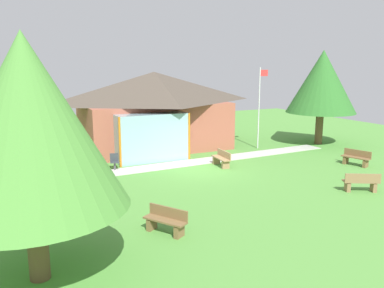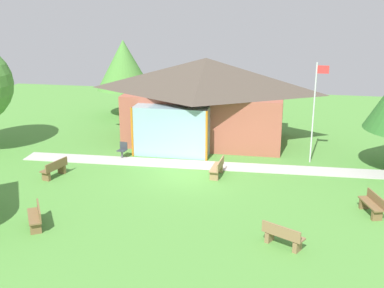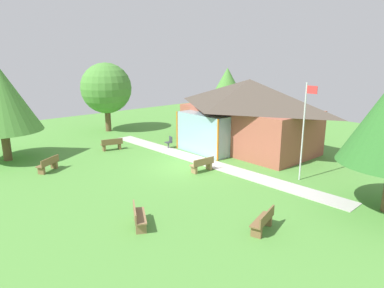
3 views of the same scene
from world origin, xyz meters
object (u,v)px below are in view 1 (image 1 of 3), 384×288
(bench_rear_near_path, at_px, (222,159))
(tree_lawn_corner, at_px, (28,123))
(flagpole, at_px, (260,104))
(bench_lawn_far_right, at_px, (356,158))
(bench_front_left, at_px, (166,221))
(pavilion, at_px, (155,109))
(tree_east_hedge, at_px, (322,82))
(bench_mid_left, at_px, (82,186))
(bench_front_right, at_px, (361,183))
(tree_behind_pavilion_left, at_px, (35,90))
(patio_chair_west, at_px, (115,162))

(bench_rear_near_path, relative_size, tree_lawn_corner, 0.25)
(flagpole, bearing_deg, bench_lawn_far_right, -70.49)
(bench_front_left, bearing_deg, tree_lawn_corner, 74.70)
(bench_lawn_far_right, bearing_deg, bench_rear_near_path, 48.44)
(pavilion, bearing_deg, tree_east_hedge, -17.31)
(bench_mid_left, bearing_deg, tree_east_hedge, -61.76)
(bench_lawn_far_right, distance_m, tree_lawn_corner, 17.64)
(bench_front_right, bearing_deg, tree_lawn_corner, -144.83)
(bench_front_right, height_order, tree_behind_pavilion_left, tree_behind_pavilion_left)
(tree_lawn_corner, relative_size, tree_behind_pavilion_left, 1.13)
(patio_chair_west, height_order, tree_behind_pavilion_left, tree_behind_pavilion_left)
(bench_mid_left, bearing_deg, bench_rear_near_path, -63.36)
(bench_front_right, relative_size, tree_behind_pavilion_left, 0.28)
(pavilion, xyz_separation_m, bench_front_left, (-4.31, -12.43, -2.18))
(bench_lawn_far_right, relative_size, tree_behind_pavilion_left, 0.29)
(bench_lawn_far_right, bearing_deg, tree_lawn_corner, 89.10)
(bench_rear_near_path, bearing_deg, bench_front_left, 141.63)
(bench_mid_left, relative_size, bench_rear_near_path, 1.03)
(bench_rear_near_path, xyz_separation_m, bench_lawn_far_right, (6.67, -3.05, 0.00))
(flagpole, xyz_separation_m, bench_mid_left, (-12.20, -4.62, -2.50))
(bench_front_right, relative_size, bench_rear_near_path, 1.00)
(tree_behind_pavilion_left, bearing_deg, bench_rear_near_path, -52.71)
(bench_rear_near_path, bearing_deg, patio_chair_west, 75.39)
(bench_front_left, bearing_deg, bench_rear_near_path, -73.71)
(bench_lawn_far_right, bearing_deg, flagpole, 2.52)
(bench_front_right, bearing_deg, pavilion, 140.73)
(flagpole, bearing_deg, patio_chair_west, -172.87)
(bench_mid_left, height_order, bench_lawn_far_right, same)
(bench_front_right, height_order, patio_chair_west, patio_chair_west)
(bench_mid_left, distance_m, tree_lawn_corner, 7.55)
(bench_mid_left, relative_size, bench_lawn_far_right, 1.00)
(flagpole, bearing_deg, bench_front_right, -97.95)
(tree_lawn_corner, height_order, tree_behind_pavilion_left, tree_lawn_corner)
(flagpole, xyz_separation_m, tree_lawn_corner, (-14.44, -10.84, 1.14))
(flagpole, height_order, bench_front_right, flagpole)
(pavilion, xyz_separation_m, tree_behind_pavilion_left, (-6.66, 5.14, 1.11))
(patio_chair_west, bearing_deg, pavilion, -122.06)
(bench_front_right, bearing_deg, tree_behind_pavilion_left, 152.61)
(bench_front_right, height_order, tree_east_hedge, tree_east_hedge)
(flagpole, bearing_deg, bench_front_left, -137.32)
(tree_east_hedge, bearing_deg, bench_rear_near_path, -165.26)
(flagpole, relative_size, tree_lawn_corner, 0.85)
(flagpole, xyz_separation_m, tree_east_hedge, (4.63, -0.60, 1.36))
(pavilion, distance_m, bench_front_right, 13.30)
(pavilion, height_order, tree_behind_pavilion_left, tree_behind_pavilion_left)
(pavilion, distance_m, tree_behind_pavilion_left, 8.49)
(tree_behind_pavilion_left, bearing_deg, bench_mid_left, -87.12)
(bench_front_left, relative_size, tree_lawn_corner, 0.24)
(bench_lawn_far_right, relative_size, tree_lawn_corner, 0.25)
(bench_front_left, bearing_deg, bench_mid_left, -13.05)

